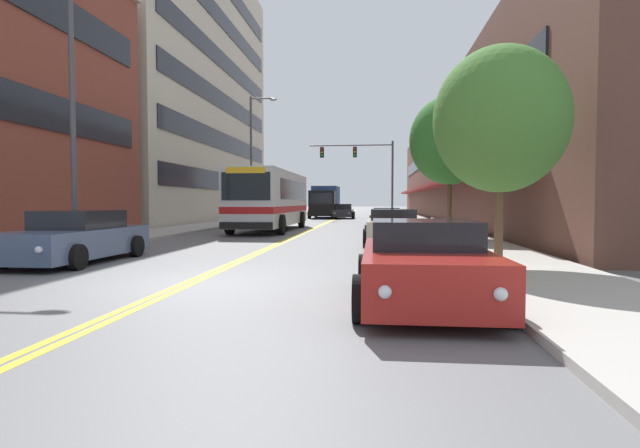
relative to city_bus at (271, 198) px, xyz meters
The scene contains 20 objects.
ground_plane 18.94m from the city_bus, 83.52° to the left, with size 240.00×240.00×0.00m, color slate.
sidewalk_left 19.43m from the city_bus, 104.61° to the left, with size 3.02×106.00×0.12m.
sidewalk_right 20.91m from the city_bus, 63.99° to the left, with size 3.02×106.00×0.12m.
centre_line 18.94m from the city_bus, 83.52° to the left, with size 0.34×106.00×0.01m.
office_tower_left 20.68m from the city_bus, 133.66° to the left, with size 12.08×28.82×22.93m.
storefront_row_right 24.12m from the city_bus, 51.54° to the left, with size 9.10×68.00×9.91m.
city_bus is the anchor object (origin of this frame).
car_beige_parked_left_near 15.21m from the city_bus, 98.39° to the left, with size 2.06×4.25×1.23m.
car_slate_blue_parked_left_mid 15.31m from the city_bus, 98.02° to the right, with size 2.14×4.86×1.38m.
car_red_parked_right_foreground 20.77m from the city_bus, 71.60° to the right, with size 2.12×4.29×1.32m.
car_champagne_parked_right_mid 10.92m from the city_bus, 53.47° to the right, with size 2.17×4.60×1.33m.
car_black_parked_right_far 8.62m from the city_bus, 39.92° to the left, with size 2.21×4.81×1.21m.
car_charcoal_moving_lead 20.43m from the city_bus, 82.16° to the left, with size 2.13×4.32×1.40m.
box_truck 22.43m from the city_bus, 87.89° to the left, with size 2.78×7.38×3.16m.
traffic_signal_mast 17.93m from the city_bus, 74.07° to the left, with size 7.45×0.38×6.97m.
street_lamp_left_near 14.20m from the city_bus, 101.92° to the right, with size 2.43×0.28×8.62m.
street_lamp_left_far 9.27m from the city_bus, 110.05° to the left, with size 2.02×0.28×9.21m.
street_tree_right_near 17.85m from the city_bus, 60.79° to the right, with size 3.08×3.08×5.09m.
street_tree_right_mid 10.95m from the city_bus, 33.32° to the right, with size 3.41×3.41×5.96m.
fire_hydrant 10.95m from the city_bus, 42.03° to the right, with size 0.31×0.23×0.85m.
Camera 1 is at (3.64, -9.30, 1.61)m, focal length 28.00 mm.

